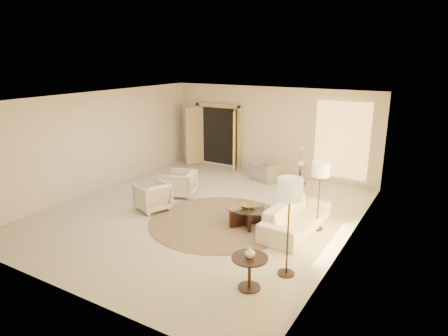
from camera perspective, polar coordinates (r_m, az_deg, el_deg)
The scene contains 18 objects.
room at distance 9.53m, azimuth -3.30°, elevation 1.49°, with size 7.04×8.04×2.83m.
windows_right at distance 8.30m, azimuth 17.34°, elevation -1.77°, with size 0.10×6.40×2.40m, color #F9C763, non-canonical shape.
window_back_corner at distance 12.19m, azimuth 16.43°, elevation 3.82°, with size 1.70×0.10×2.40m, color #F9C763, non-canonical shape.
curtains_right at distance 9.17m, azimuth 18.36°, elevation -0.53°, with size 0.06×5.20×2.60m, color tan, non-canonical shape.
french_doors at distance 13.74m, azimuth -1.01°, elevation 4.57°, with size 1.95×0.66×2.16m.
area_rug at distance 9.41m, azimuth -0.63°, elevation -7.66°, with size 3.31×3.31×0.01m, color #443225.
sofa at distance 8.98m, azimuth 10.25°, elevation -6.96°, with size 2.16×0.84×0.63m, color beige.
armchair_left at distance 11.01m, azimuth -6.22°, elevation -2.07°, with size 0.75×0.70×0.77m, color beige.
armchair_right at distance 10.13m, azimuth -10.20°, elevation -3.85°, with size 0.75×0.70×0.77m, color beige.
accent_chair at distance 12.37m, azimuth 5.87°, elevation -0.05°, with size 0.88×0.57×0.77m, color gray.
coffee_table at distance 9.15m, azimuth 3.31°, elevation -6.59°, with size 1.17×1.17×0.43m.
end_table at distance 6.79m, azimuth 3.67°, elevation -13.93°, with size 0.61×0.61×0.57m.
side_table at distance 12.21m, azimuth 10.81°, elevation -0.74°, with size 0.47×0.47×0.55m.
floor_lamp_near at distance 8.82m, azimuth 13.64°, elevation -0.57°, with size 0.38×0.38×1.57m.
floor_lamp_far at distance 6.79m, azimuth 9.39°, elevation -3.62°, with size 0.43×0.43×1.79m.
bowl at distance 9.08m, azimuth 3.33°, elevation -5.42°, with size 0.35×0.35×0.09m, color brown.
end_vase at distance 6.66m, azimuth 3.71°, elevation -11.92°, with size 0.18×0.18×0.18m, color white.
side_vase at distance 12.12m, azimuth 10.88°, elevation 0.72°, with size 0.21×0.21×0.22m, color white.
Camera 1 is at (5.16, -7.65, 3.77)m, focal length 32.00 mm.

